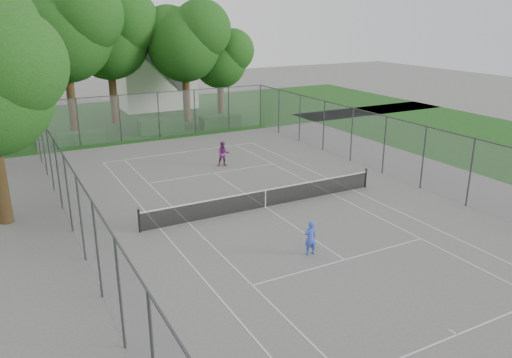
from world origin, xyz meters
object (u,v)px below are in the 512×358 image
girl_player (310,238)px  woman_player (223,154)px  house (154,72)px  tennis_net (265,198)px

girl_player → woman_player: woman_player is taller
house → woman_player: house is taller
house → girl_player: 35.72m
girl_player → tennis_net: bearing=-95.9°
woman_player → girl_player: bearing=-82.4°
house → woman_player: size_ratio=5.61×
woman_player → tennis_net: bearing=-81.9°
tennis_net → house: 30.35m
tennis_net → girl_player: bearing=-99.9°
tennis_net → woman_player: woman_player is taller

